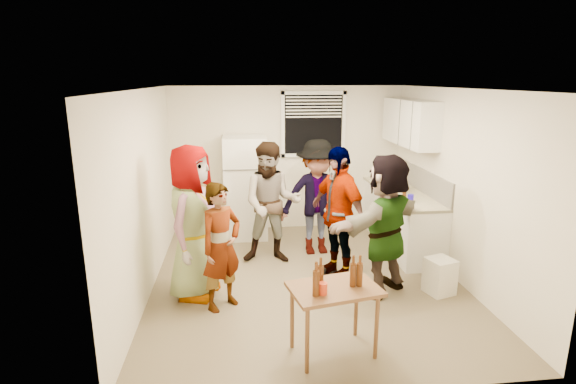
{
  "coord_description": "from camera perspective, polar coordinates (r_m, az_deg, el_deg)",
  "views": [
    {
      "loc": [
        -0.87,
        -5.45,
        2.63
      ],
      "look_at": [
        -0.21,
        0.31,
        1.15
      ],
      "focal_mm": 28.0,
      "sensor_mm": 36.0,
      "label": 1
    }
  ],
  "objects": [
    {
      "name": "room",
      "position": [
        6.11,
        2.34,
        -11.17
      ],
      "size": [
        4.0,
        4.5,
        2.5
      ],
      "primitive_type": null,
      "color": "white",
      "rests_on": "ground"
    },
    {
      "name": "window",
      "position": [
        7.81,
        3.25,
        8.57
      ],
      "size": [
        1.12,
        0.1,
        1.06
      ],
      "primitive_type": null,
      "color": "white",
      "rests_on": "room"
    },
    {
      "name": "refrigerator",
      "position": [
        7.54,
        -5.45,
        0.61
      ],
      "size": [
        0.7,
        0.7,
        1.7
      ],
      "primitive_type": "cube",
      "color": "white",
      "rests_on": "ground"
    },
    {
      "name": "counter_lower",
      "position": [
        7.42,
        14.09,
        -3.38
      ],
      "size": [
        0.6,
        2.2,
        0.86
      ],
      "primitive_type": "cube",
      "color": "white",
      "rests_on": "ground"
    },
    {
      "name": "countertop",
      "position": [
        7.29,
        14.3,
        -0.01
      ],
      "size": [
        0.64,
        2.22,
        0.04
      ],
      "primitive_type": "cube",
      "color": "beige",
      "rests_on": "counter_lower"
    },
    {
      "name": "backsplash",
      "position": [
        7.36,
        16.47,
        1.57
      ],
      "size": [
        0.03,
        2.2,
        0.36
      ],
      "primitive_type": "cube",
      "color": "#AFA9A1",
      "rests_on": "countertop"
    },
    {
      "name": "upper_cabinets",
      "position": [
        7.35,
        15.22,
        8.52
      ],
      "size": [
        0.34,
        1.6,
        0.7
      ],
      "primitive_type": "cube",
      "color": "white",
      "rests_on": "room"
    },
    {
      "name": "kettle",
      "position": [
        7.25,
        14.0,
        0.09
      ],
      "size": [
        0.33,
        0.31,
        0.22
      ],
      "primitive_type": null,
      "rotation": [
        0.0,
        0.0,
        0.38
      ],
      "color": "silver",
      "rests_on": "countertop"
    },
    {
      "name": "paper_towel",
      "position": [
        7.36,
        13.92,
        0.31
      ],
      "size": [
        0.11,
        0.11,
        0.23
      ],
      "primitive_type": "cylinder",
      "color": "white",
      "rests_on": "countertop"
    },
    {
      "name": "wine_bottle",
      "position": [
        8.14,
        12.4,
        1.71
      ],
      "size": [
        0.07,
        0.07,
        0.27
      ],
      "primitive_type": "cylinder",
      "color": "black",
      "rests_on": "countertop"
    },
    {
      "name": "beer_bottle_counter",
      "position": [
        6.94,
        14.53,
        -0.57
      ],
      "size": [
        0.06,
        0.06,
        0.22
      ],
      "primitive_type": "cylinder",
      "color": "#47230C",
      "rests_on": "countertop"
    },
    {
      "name": "blue_cup",
      "position": [
        6.66,
        15.26,
        -1.25
      ],
      "size": [
        0.09,
        0.09,
        0.11
      ],
      "primitive_type": "cylinder",
      "color": "#1F11C1",
      "rests_on": "countertop"
    },
    {
      "name": "picture_frame",
      "position": [
        7.94,
        14.19,
        1.89
      ],
      "size": [
        0.02,
        0.19,
        0.16
      ],
      "primitive_type": "cube",
      "color": "tan",
      "rests_on": "countertop"
    },
    {
      "name": "trash_bin",
      "position": [
        5.99,
        18.73,
        -9.87
      ],
      "size": [
        0.38,
        0.38,
        0.45
      ],
      "primitive_type": "cube",
      "rotation": [
        0.0,
        0.0,
        0.3
      ],
      "color": "silver",
      "rests_on": "ground"
    },
    {
      "name": "serving_table",
      "position": [
        4.72,
        5.68,
        -19.6
      ],
      "size": [
        0.93,
        0.71,
        0.7
      ],
      "primitive_type": null,
      "rotation": [
        0.0,
        0.0,
        0.2
      ],
      "color": "brown",
      "rests_on": "ground"
    },
    {
      "name": "beer_bottle_table",
      "position": [
        4.2,
        3.55,
        -13.0
      ],
      "size": [
        0.06,
        0.06,
        0.24
      ],
      "primitive_type": "cylinder",
      "color": "#47230C",
      "rests_on": "serving_table"
    },
    {
      "name": "red_cup",
      "position": [
        4.23,
        4.44,
        -12.79
      ],
      "size": [
        0.08,
        0.08,
        0.11
      ],
      "primitive_type": "cylinder",
      "color": "red",
      "rests_on": "serving_table"
    },
    {
      "name": "guest_grey",
      "position": [
        5.88,
        -11.57,
        -12.56
      ],
      "size": [
        2.08,
        1.48,
        0.6
      ],
      "primitive_type": "imported",
      "rotation": [
        0.0,
        0.0,
        1.24
      ],
      "color": "gray",
      "rests_on": "ground"
    },
    {
      "name": "guest_stripe",
      "position": [
        5.55,
        -8.18,
        -14.13
      ],
      "size": [
        1.4,
        1.49,
        0.36
      ],
      "primitive_type": "imported",
      "rotation": [
        0.0,
        0.0,
        0.71
      ],
      "color": "#141933",
      "rests_on": "ground"
    },
    {
      "name": "guest_back_left",
      "position": [
        6.72,
        -2.02,
        -8.72
      ],
      "size": [
        1.06,
        1.85,
        0.67
      ],
      "primitive_type": "imported",
      "rotation": [
        0.0,
        0.0,
        -0.12
      ],
      "color": "brown",
      "rests_on": "ground"
    },
    {
      "name": "guest_back_right",
      "position": [
        7.05,
        3.6,
        -7.59
      ],
      "size": [
        1.27,
        1.84,
        0.65
      ],
      "primitive_type": "imported",
      "rotation": [
        0.0,
        0.0,
        0.08
      ],
      "color": "#3F3F44",
      "rests_on": "ground"
    },
    {
      "name": "guest_black",
      "position": [
        6.3,
        6.08,
        -10.44
      ],
      "size": [
        2.06,
        1.71,
        0.43
      ],
      "primitive_type": "imported",
      "rotation": [
        0.0,
        0.0,
        -1.12
      ],
      "color": "black",
      "rests_on": "ground"
    },
    {
      "name": "guest_orange",
      "position": [
        5.97,
        11.81,
        -12.15
      ],
      "size": [
        2.37,
        2.4,
        0.52
      ],
      "primitive_type": "imported",
      "rotation": [
        0.0,
        0.0,
        3.79
      ],
      "color": "#E9805A",
      "rests_on": "ground"
    }
  ]
}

